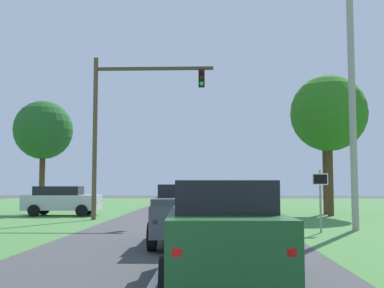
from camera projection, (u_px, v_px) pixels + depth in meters
ground_plane at (177, 242)px, 15.53m from camera, size 120.00×120.00×0.00m
red_suv_near at (222, 229)px, 9.16m from camera, size 2.36×4.74×1.92m
pickup_truck_lead at (189, 213)px, 14.89m from camera, size 2.25×5.00×1.84m
traffic_light at (123, 115)px, 25.27m from camera, size 6.32×0.40×8.50m
keep_moving_sign at (320, 192)px, 18.46m from camera, size 0.60×0.09×2.39m
oak_tree_right at (329, 114)px, 28.32m from camera, size 4.46×4.46×8.21m
crossing_suv_far at (62, 200)px, 28.20m from camera, size 4.41×2.17×1.71m
utility_pole_right at (352, 104)px, 19.76m from camera, size 0.28×0.28×10.26m
extra_tree_1 at (324, 113)px, 29.99m from camera, size 4.16×4.16×8.38m
extra_tree_2 at (43, 130)px, 30.84m from camera, size 3.73×3.73×7.14m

